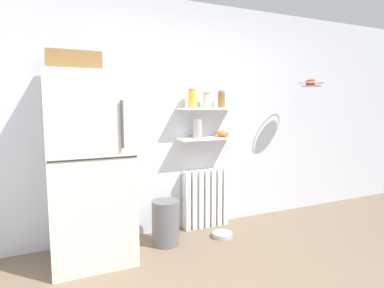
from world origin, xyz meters
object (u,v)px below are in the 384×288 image
vase (198,128)px  hanging_fruit_basket (312,83)px  radiator (206,198)px  pet_food_bowl (222,235)px  shelf_bowl (223,134)px  storage_jar_1 (207,100)px  trash_bin (165,223)px  storage_jar_2 (222,99)px  refrigerator (89,165)px  storage_jar_0 (192,98)px

vase → hanging_fruit_basket: hanging_fruit_basket is taller
radiator → hanging_fruit_basket: hanging_fruit_basket is taller
pet_food_bowl → hanging_fruit_basket: 2.11m
shelf_bowl → pet_food_bowl: shelf_bowl is taller
storage_jar_1 → trash_bin: bearing=-158.4°
storage_jar_1 → vase: size_ratio=0.77×
hanging_fruit_basket → trash_bin: bearing=179.0°
shelf_bowl → pet_food_bowl: size_ratio=0.71×
shelf_bowl → trash_bin: bearing=-163.6°
storage_jar_2 → refrigerator: bearing=-171.2°
vase → hanging_fruit_basket: bearing=-10.9°
radiator → shelf_bowl: shelf_bowl is taller
hanging_fruit_basket → refrigerator: bearing=179.2°
radiator → pet_food_bowl: bearing=-85.9°
pet_food_bowl → hanging_fruit_basket: size_ratio=0.72×
refrigerator → vase: size_ratio=8.69×
refrigerator → storage_jar_1: (1.34, 0.24, 0.60)m
storage_jar_1 → hanging_fruit_basket: bearing=-11.9°
hanging_fruit_basket → storage_jar_1: bearing=168.1°
pet_food_bowl → hanging_fruit_basket: bearing=2.6°
radiator → storage_jar_2: bearing=-9.2°
shelf_bowl → radiator: bearing=171.8°
trash_bin → hanging_fruit_basket: hanging_fruit_basket is taller
storage_jar_1 → trash_bin: 1.43m
refrigerator → storage_jar_0: bearing=11.5°
radiator → trash_bin: (-0.61, -0.27, -0.11)m
storage_jar_1 → storage_jar_2: bearing=0.0°
radiator → shelf_bowl: bearing=-8.2°
radiator → storage_jar_1: 1.16m
vase → trash_bin: vase is taller
storage_jar_0 → storage_jar_1: (0.19, 0.00, -0.02)m
refrigerator → pet_food_bowl: bearing=-4.0°
storage_jar_1 → storage_jar_0: bearing=180.0°
refrigerator → shelf_bowl: refrigerator is taller
storage_jar_1 → radiator: bearing=90.0°
shelf_bowl → pet_food_bowl: (-0.18, -0.33, -1.09)m
storage_jar_2 → pet_food_bowl: bearing=-115.8°
storage_jar_0 → storage_jar_2: storage_jar_0 is taller
storage_jar_1 → storage_jar_2: size_ratio=0.86×
storage_jar_0 → storage_jar_1: bearing=0.0°
storage_jar_1 → pet_food_bowl: (0.03, -0.33, -1.48)m
storage_jar_0 → pet_food_bowl: bearing=-57.4°
storage_jar_2 → shelf_bowl: storage_jar_2 is taller
storage_jar_0 → hanging_fruit_basket: 1.52m
vase → shelf_bowl: vase is taller
storage_jar_2 → hanging_fruit_basket: 1.16m
shelf_bowl → trash_bin: (-0.81, -0.24, -0.88)m
refrigerator → hanging_fruit_basket: (2.64, -0.04, 0.81)m
refrigerator → vase: bearing=10.9°
trash_bin → pet_food_bowl: trash_bin is taller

